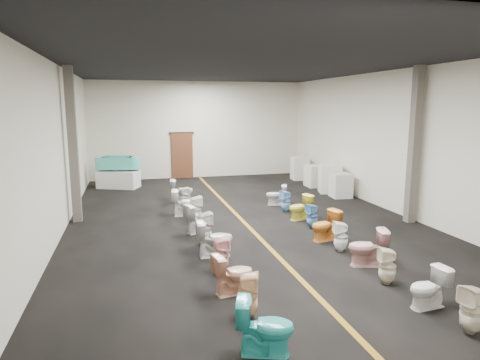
% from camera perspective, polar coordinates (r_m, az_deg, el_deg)
% --- Properties ---
extents(floor, '(16.00, 16.00, 0.00)m').
position_cam_1_polar(floor, '(12.96, 0.14, -5.25)').
color(floor, black).
rests_on(floor, ground).
extents(ceiling, '(16.00, 16.00, 0.00)m').
position_cam_1_polar(ceiling, '(12.56, 0.15, 14.98)').
color(ceiling, black).
rests_on(ceiling, ground).
extents(wall_back, '(10.00, 0.00, 10.00)m').
position_cam_1_polar(wall_back, '(20.38, -5.57, 6.67)').
color(wall_back, beige).
rests_on(wall_back, ground).
extents(wall_front, '(10.00, 0.00, 10.00)m').
position_cam_1_polar(wall_front, '(5.30, 22.54, -3.34)').
color(wall_front, beige).
rests_on(wall_front, ground).
extents(wall_left, '(0.00, 16.00, 16.00)m').
position_cam_1_polar(wall_left, '(12.30, -23.08, 3.79)').
color(wall_left, beige).
rests_on(wall_left, ground).
extents(wall_right, '(0.00, 16.00, 16.00)m').
position_cam_1_polar(wall_right, '(14.64, 19.52, 4.88)').
color(wall_right, beige).
rests_on(wall_right, ground).
extents(aisle_stripe, '(0.12, 15.60, 0.01)m').
position_cam_1_polar(aisle_stripe, '(12.96, 0.14, -5.24)').
color(aisle_stripe, '#8F6414').
rests_on(aisle_stripe, floor).
extents(back_door, '(1.00, 0.10, 2.10)m').
position_cam_1_polar(back_door, '(20.32, -7.72, 3.22)').
color(back_door, '#562D19').
rests_on(back_door, floor).
extents(door_frame, '(1.15, 0.08, 0.10)m').
position_cam_1_polar(door_frame, '(20.23, -7.80, 6.23)').
color(door_frame, '#331C11').
rests_on(door_frame, back_door).
extents(column_left, '(0.25, 0.25, 4.50)m').
position_cam_1_polar(column_left, '(13.25, -21.39, 4.29)').
color(column_left, '#59544C').
rests_on(column_left, floor).
extents(column_right, '(0.25, 0.25, 4.50)m').
position_cam_1_polar(column_right, '(13.27, 22.21, 4.25)').
color(column_right, '#59544C').
rests_on(column_right, floor).
extents(display_table, '(1.82, 1.39, 0.72)m').
position_cam_1_polar(display_table, '(18.48, -15.90, 0.11)').
color(display_table, white).
rests_on(display_table, floor).
extents(bathtub, '(1.83, 0.92, 0.55)m').
position_cam_1_polar(bathtub, '(18.38, -16.00, 2.28)').
color(bathtub, '#45C8B1').
rests_on(bathtub, display_table).
extents(appliance_crate_a, '(0.75, 0.75, 0.90)m').
position_cam_1_polar(appliance_crate_a, '(16.37, 13.30, -0.70)').
color(appliance_crate_a, beige).
rests_on(appliance_crate_a, floor).
extents(appliance_crate_b, '(1.00, 1.00, 1.11)m').
position_cam_1_polar(appliance_crate_b, '(17.16, 11.89, 0.18)').
color(appliance_crate_b, silver).
rests_on(appliance_crate_b, floor).
extents(appliance_crate_c, '(0.80, 0.80, 0.91)m').
position_cam_1_polar(appliance_crate_c, '(18.33, 10.09, 0.54)').
color(appliance_crate_c, silver).
rests_on(appliance_crate_c, floor).
extents(appliance_crate_d, '(0.80, 0.80, 1.04)m').
position_cam_1_polar(appliance_crate_d, '(19.93, 7.97, 1.54)').
color(appliance_crate_d, white).
rests_on(appliance_crate_d, floor).
extents(toilet_left_0, '(0.89, 0.69, 0.81)m').
position_cam_1_polar(toilet_left_0, '(6.21, 3.37, -18.94)').
color(toilet_left_0, teal).
rests_on(toilet_left_0, floor).
extents(toilet_left_1, '(0.43, 0.43, 0.75)m').
position_cam_1_polar(toilet_left_1, '(7.14, 1.00, -15.10)').
color(toilet_left_1, '#FBC79A').
rests_on(toilet_left_1, floor).
extents(toilet_left_2, '(0.81, 0.54, 0.76)m').
position_cam_1_polar(toilet_left_2, '(7.95, -0.92, -12.38)').
color(toilet_left_2, '#E7A788').
rests_on(toilet_left_2, floor).
extents(toilet_left_3, '(0.36, 0.35, 0.77)m').
position_cam_1_polar(toilet_left_3, '(8.83, -2.65, -10.02)').
color(toilet_left_3, '#E5A4A4').
rests_on(toilet_left_3, floor).
extents(toilet_left_4, '(0.84, 0.51, 0.83)m').
position_cam_1_polar(toilet_left_4, '(9.79, -3.42, -7.81)').
color(toilet_left_4, silver).
rests_on(toilet_left_4, floor).
extents(toilet_left_5, '(0.41, 0.40, 0.82)m').
position_cam_1_polar(toilet_left_5, '(10.59, -4.81, -6.47)').
color(toilet_left_5, silver).
rests_on(toilet_left_5, floor).
extents(toilet_left_6, '(0.88, 0.68, 0.79)m').
position_cam_1_polar(toilet_left_6, '(11.61, -5.46, -5.08)').
color(toilet_left_6, silver).
rests_on(toilet_left_6, floor).
extents(toilet_left_7, '(0.40, 0.39, 0.80)m').
position_cam_1_polar(toilet_left_7, '(12.55, -5.98, -3.94)').
color(toilet_left_7, white).
rests_on(toilet_left_7, floor).
extents(toilet_left_8, '(0.88, 0.58, 0.83)m').
position_cam_1_polar(toilet_left_8, '(13.38, -7.32, -3.02)').
color(toilet_left_8, white).
rests_on(toilet_left_8, floor).
extents(toilet_left_9, '(0.36, 0.35, 0.70)m').
position_cam_1_polar(toilet_left_9, '(14.40, -7.47, -2.35)').
color(toilet_left_9, silver).
rests_on(toilet_left_9, floor).
extents(toilet_left_10, '(0.84, 0.54, 0.80)m').
position_cam_1_polar(toilet_left_10, '(15.35, -7.79, -1.40)').
color(toilet_left_10, silver).
rests_on(toilet_left_10, floor).
extents(toilet_right_0, '(0.43, 0.42, 0.77)m').
position_cam_1_polar(toilet_right_0, '(7.53, 28.54, -14.94)').
color(toilet_right_0, beige).
rests_on(toilet_right_0, floor).
extents(toilet_right_1, '(0.73, 0.46, 0.71)m').
position_cam_1_polar(toilet_right_1, '(8.10, 23.86, -13.04)').
color(toilet_right_1, white).
rests_on(toilet_right_1, floor).
extents(toilet_right_2, '(0.40, 0.40, 0.73)m').
position_cam_1_polar(toilet_right_2, '(8.80, 19.07, -10.79)').
color(toilet_right_2, beige).
rests_on(toilet_right_2, floor).
extents(toilet_right_3, '(0.90, 0.66, 0.82)m').
position_cam_1_polar(toilet_right_3, '(9.60, 16.64, -8.62)').
color(toilet_right_3, '#D39B97').
rests_on(toilet_right_3, floor).
extents(toilet_right_4, '(0.38, 0.37, 0.73)m').
position_cam_1_polar(toilet_right_4, '(10.36, 13.31, -7.35)').
color(toilet_right_4, white).
rests_on(toilet_right_4, floor).
extents(toilet_right_5, '(0.84, 0.60, 0.78)m').
position_cam_1_polar(toilet_right_5, '(11.11, 11.31, -5.97)').
color(toilet_right_5, orange).
rests_on(toilet_right_5, floor).
extents(toilet_right_6, '(0.38, 0.38, 0.69)m').
position_cam_1_polar(toilet_right_6, '(12.13, 9.61, -4.77)').
color(toilet_right_6, '#619CD0').
rests_on(toilet_right_6, floor).
extents(toilet_right_7, '(0.82, 0.59, 0.75)m').
position_cam_1_polar(toilet_right_7, '(12.96, 8.04, -3.64)').
color(toilet_right_7, '#EFE149').
rests_on(toilet_right_7, floor).
extents(toilet_right_8, '(0.39, 0.38, 0.70)m').
position_cam_1_polar(toilet_right_8, '(13.84, 6.15, -2.83)').
color(toilet_right_8, '#80BCEF').
rests_on(toilet_right_8, floor).
extents(toilet_right_9, '(0.79, 0.61, 0.72)m').
position_cam_1_polar(toilet_right_9, '(14.74, 4.87, -2.00)').
color(toilet_right_9, silver).
rests_on(toilet_right_9, floor).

